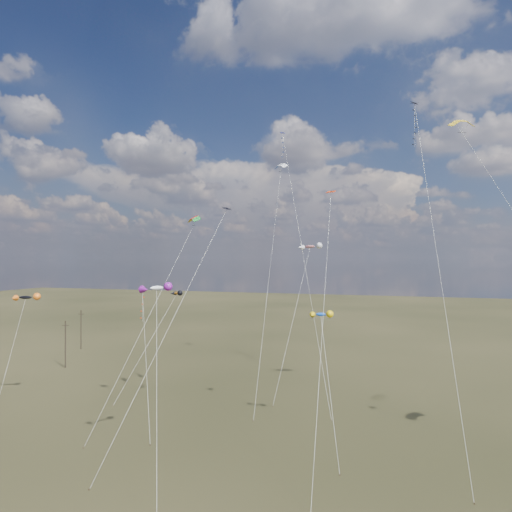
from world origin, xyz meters
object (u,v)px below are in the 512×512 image
(parafoil_yellow, at_px, (463,122))
(diamond_black_high, at_px, (417,141))
(novelty_black_orange, at_px, (25,298))
(utility_pole_near, at_px, (65,344))
(utility_pole_far, at_px, (81,329))

(parafoil_yellow, bearing_deg, diamond_black_high, 148.06)
(novelty_black_orange, bearing_deg, utility_pole_near, 116.90)
(utility_pole_far, height_order, novelty_black_orange, novelty_black_orange)
(utility_pole_near, relative_size, diamond_black_high, 0.21)
(diamond_black_high, xyz_separation_m, novelty_black_orange, (-47.44, -13.22, -19.52))
(diamond_black_high, bearing_deg, parafoil_yellow, -31.94)
(parafoil_yellow, bearing_deg, novelty_black_orange, -168.92)
(diamond_black_high, xyz_separation_m, parafoil_yellow, (4.80, -2.99, 1.04))
(utility_pole_near, distance_m, novelty_black_orange, 22.49)
(utility_pole_far, height_order, parafoil_yellow, parafoil_yellow)
(utility_pole_far, height_order, diamond_black_high, diamond_black_high)
(parafoil_yellow, xyz_separation_m, novelty_black_orange, (-52.23, -10.23, -20.56))
(parafoil_yellow, bearing_deg, utility_pole_far, 162.50)
(parafoil_yellow, height_order, novelty_black_orange, parafoil_yellow)
(utility_pole_near, height_order, diamond_black_high, diamond_black_high)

